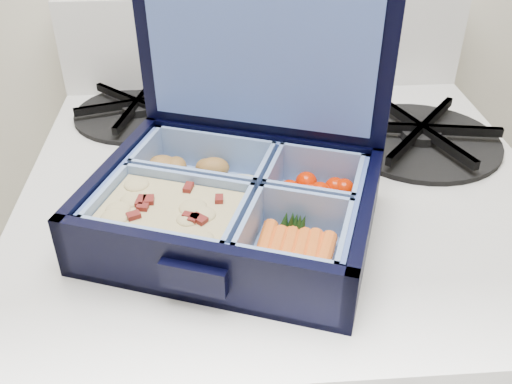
{
  "coord_description": "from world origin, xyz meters",
  "views": [
    {
      "loc": [
        -0.39,
        1.17,
        1.18
      ],
      "look_at": [
        -0.36,
        1.61,
        0.88
      ],
      "focal_mm": 40.0,
      "sensor_mm": 36.0,
      "label": 1
    }
  ],
  "objects": [
    {
      "name": "burner_grate_rear",
      "position": [
        -0.5,
        1.86,
        0.85
      ],
      "size": [
        0.21,
        0.21,
        0.02
      ],
      "primitive_type": "cylinder",
      "rotation": [
        0.0,
        0.0,
        0.28
      ],
      "color": "black",
      "rests_on": "stove"
    },
    {
      "name": "bento_box",
      "position": [
        -0.38,
        1.6,
        0.87
      ],
      "size": [
        0.3,
        0.27,
        0.06
      ],
      "primitive_type": null,
      "rotation": [
        0.0,
        0.0,
        -0.35
      ],
      "color": "black",
      "rests_on": "stove"
    },
    {
      "name": "fork",
      "position": [
        -0.36,
        1.75,
        0.84
      ],
      "size": [
        0.08,
        0.16,
        0.01
      ],
      "primitive_type": null,
      "rotation": [
        0.0,
        0.0,
        -0.37
      ],
      "color": "silver",
      "rests_on": "stove"
    },
    {
      "name": "burner_grate",
      "position": [
        -0.15,
        1.76,
        0.85
      ],
      "size": [
        0.22,
        0.22,
        0.03
      ],
      "primitive_type": "cylinder",
      "rotation": [
        0.0,
        0.0,
        -0.17
      ],
      "color": "black",
      "rests_on": "stove"
    }
  ]
}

